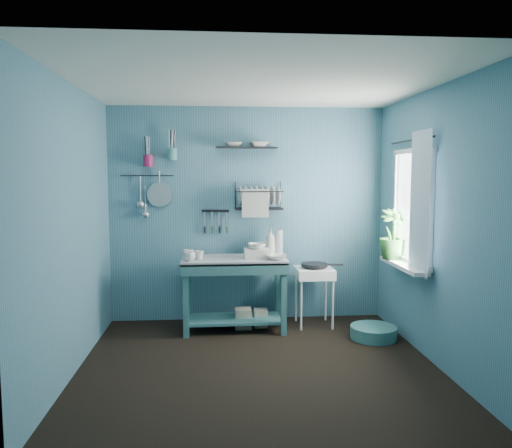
{
  "coord_description": "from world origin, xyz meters",
  "views": [
    {
      "loc": [
        -0.37,
        -4.34,
        1.71
      ],
      "look_at": [
        0.05,
        0.85,
        1.2
      ],
      "focal_mm": 35.0,
      "sensor_mm": 36.0,
      "label": 1
    }
  ],
  "objects": [
    {
      "name": "ceiling",
      "position": [
        0.0,
        0.0,
        2.5
      ],
      "size": [
        3.2,
        3.2,
        0.0
      ],
      "primitive_type": "plane",
      "rotation": [
        3.14,
        0.0,
        0.0
      ],
      "color": "silver",
      "rests_on": "ground"
    },
    {
      "name": "window_glass",
      "position": [
        1.59,
        0.45,
        1.4
      ],
      "size": [
        0.0,
        1.1,
        1.1
      ],
      "primitive_type": "plane",
      "rotation": [
        1.57,
        0.0,
        1.57
      ],
      "color": "white",
      "rests_on": "wall_right"
    },
    {
      "name": "utensil_cup_teal",
      "position": [
        -0.86,
        1.42,
        1.95
      ],
      "size": [
        0.11,
        0.11,
        0.13
      ],
      "primitive_type": "cylinder",
      "color": "teal",
      "rests_on": "wall_back"
    },
    {
      "name": "work_counter",
      "position": [
        -0.17,
        1.07,
        0.4
      ],
      "size": [
        1.18,
        0.66,
        0.81
      ],
      "primitive_type": "cube",
      "rotation": [
        0.0,
        0.0,
        -0.08
      ],
      "color": "#316568",
      "rests_on": "floor"
    },
    {
      "name": "tub_bowl",
      "position": [
        0.08,
        1.05,
        0.94
      ],
      "size": [
        0.2,
        0.19,
        0.06
      ],
      "primitive_type": "imported",
      "color": "silver",
      "rests_on": "wash_tub"
    },
    {
      "name": "curtain",
      "position": [
        1.52,
        0.15,
        1.45
      ],
      "size": [
        0.0,
        1.35,
        1.35
      ],
      "primitive_type": "plane",
      "rotation": [
        1.57,
        0.0,
        1.57
      ],
      "color": "white",
      "rests_on": "wall_right"
    },
    {
      "name": "knife_strip",
      "position": [
        -0.37,
        1.47,
        1.3
      ],
      "size": [
        0.32,
        0.06,
        0.03
      ],
      "primitive_type": "cube",
      "rotation": [
        0.0,
        0.0,
        -0.13
      ],
      "color": "black",
      "rests_on": "wall_back"
    },
    {
      "name": "ladle_outer",
      "position": [
        -1.23,
        1.46,
        1.55
      ],
      "size": [
        0.01,
        0.01,
        0.3
      ],
      "primitive_type": "cylinder",
      "color": "#B0B3B9",
      "rests_on": "wall_back"
    },
    {
      "name": "shelf_bowl_right",
      "position": [
        0.13,
        1.4,
        2.05
      ],
      "size": [
        0.24,
        0.24,
        0.06
      ],
      "primitive_type": "imported",
      "rotation": [
        0.0,
        0.0,
        0.08
      ],
      "color": "silver",
      "rests_on": "upper_shelf"
    },
    {
      "name": "wall_front",
      "position": [
        0.0,
        -1.5,
        1.25
      ],
      "size": [
        3.2,
        0.0,
        3.2
      ],
      "primitive_type": "plane",
      "rotation": [
        -1.57,
        0.0,
        0.0
      ],
      "color": "#3E6C7F",
      "rests_on": "ground"
    },
    {
      "name": "wall_back",
      "position": [
        0.0,
        1.5,
        1.25
      ],
      "size": [
        3.2,
        0.0,
        3.2
      ],
      "primitive_type": "plane",
      "rotation": [
        1.57,
        0.0,
        0.0
      ],
      "color": "#3E6C7F",
      "rests_on": "ground"
    },
    {
      "name": "windowsill",
      "position": [
        1.5,
        0.45,
        0.81
      ],
      "size": [
        0.16,
        0.95,
        0.04
      ],
      "primitive_type": "cube",
      "color": "white",
      "rests_on": "wall_right"
    },
    {
      "name": "potted_plant",
      "position": [
        1.49,
        0.74,
        1.09
      ],
      "size": [
        0.34,
        0.34,
        0.53
      ],
      "primitive_type": "imported",
      "rotation": [
        0.0,
        0.0,
        0.17
      ],
      "color": "#2D6729",
      "rests_on": "windowsill"
    },
    {
      "name": "wash_tub",
      "position": [
        0.08,
        1.05,
        0.86
      ],
      "size": [
        0.28,
        0.22,
        0.1
      ],
      "primitive_type": "cube",
      "color": "beige",
      "rests_on": "work_counter"
    },
    {
      "name": "storage_tin_large",
      "position": [
        -0.07,
        1.12,
        0.11
      ],
      "size": [
        0.18,
        0.18,
        0.22
      ],
      "primitive_type": "cube",
      "color": "gray",
      "rests_on": "floor"
    },
    {
      "name": "counter_bowl",
      "position": [
        0.28,
        0.92,
        0.83
      ],
      "size": [
        0.22,
        0.22,
        0.05
      ],
      "primitive_type": "imported",
      "color": "silver",
      "rests_on": "work_counter"
    },
    {
      "name": "wall_left",
      "position": [
        -1.6,
        0.0,
        1.25
      ],
      "size": [
        0.0,
        3.0,
        3.0
      ],
      "primitive_type": "plane",
      "rotation": [
        1.57,
        0.0,
        1.57
      ],
      "color": "#3E6C7F",
      "rests_on": "ground"
    },
    {
      "name": "floor_basin",
      "position": [
        1.27,
        0.64,
        0.07
      ],
      "size": [
        0.48,
        0.48,
        0.13
      ],
      "primitive_type": "cylinder",
      "color": "teal",
      "rests_on": "floor"
    },
    {
      "name": "floor",
      "position": [
        0.0,
        0.0,
        0.0
      ],
      "size": [
        3.2,
        3.2,
        0.0
      ],
      "primitive_type": "plane",
      "color": "black",
      "rests_on": "ground"
    },
    {
      "name": "storage_tin_small",
      "position": [
        0.13,
        1.15,
        0.1
      ],
      "size": [
        0.15,
        0.15,
        0.2
      ],
      "primitive_type": "cube",
      "color": "gray",
      "rests_on": "floor"
    },
    {
      "name": "water_bottle",
      "position": [
        0.35,
        1.29,
        0.95
      ],
      "size": [
        0.09,
        0.09,
        0.28
      ],
      "primitive_type": "cylinder",
      "color": "#ADBBC1",
      "rests_on": "work_counter"
    },
    {
      "name": "curtain_rod",
      "position": [
        1.54,
        0.45,
        2.05
      ],
      "size": [
        0.02,
        1.05,
        0.02
      ],
      "primitive_type": "cylinder",
      "rotation": [
        1.57,
        0.0,
        0.0
      ],
      "color": "black",
      "rests_on": "wall_right"
    },
    {
      "name": "shelf_bowl_left",
      "position": [
        -0.16,
        1.4,
        2.02
      ],
      "size": [
        0.21,
        0.21,
        0.05
      ],
      "primitive_type": "imported",
      "rotation": [
        0.0,
        0.0,
        -0.0
      ],
      "color": "silver",
      "rests_on": "upper_shelf"
    },
    {
      "name": "hook_rail",
      "position": [
        -1.15,
        1.47,
        1.71
      ],
      "size": [
        0.6,
        0.01,
        0.01
      ],
      "primitive_type": "cylinder",
      "rotation": [
        0.0,
        1.57,
        0.0
      ],
      "color": "black",
      "rests_on": "wall_back"
    },
    {
      "name": "mug_left",
      "position": [
        -0.65,
        0.91,
        0.85
      ],
      "size": [
        0.12,
        0.12,
        0.1
      ],
      "primitive_type": "imported",
      "color": "silver",
      "rests_on": "work_counter"
    },
    {
      "name": "mug_right",
      "position": [
        -0.67,
        1.07,
        0.85
      ],
      "size": [
        0.17,
        0.17,
        0.1
      ],
      "primitive_type": "imported",
      "rotation": [
        0.0,
        0.0,
        1.05
      ],
      "color": "silver",
      "rests_on": "work_counter"
    },
    {
      "name": "dish_rack",
      "position": [
        0.12,
        1.37,
        1.48
      ],
      "size": [
        0.58,
        0.33,
        0.32
      ],
      "primitive_type": "cube",
      "rotation": [
        0.0,
        0.0,
        0.17
      ],
      "color": "black",
      "rests_on": "wall_back"
    },
    {
      "name": "colander",
      "position": [
        -1.01,
        1.45,
        1.49
      ],
      "size": [
        0.28,
        0.03,
        0.28
      ],
      "primitive_type": "cylinder",
      "rotation": [
        1.54,
        0.0,
        0.0
      ],
      "color": "#B0B3B9",
      "rests_on": "wall_back"
    },
    {
      "name": "soap_bottle",
      "position": [
        0.25,
        1.27,
        0.96
      ],
      "size": [
        0.11,
        0.12,
        0.3
      ],
      "primitive_type": "imported",
      "color": "beige",
      "rests_on": "work_counter"
    },
    {
      "name": "wall_right",
      "position": [
        1.6,
        0.0,
        1.25
      ],
      "size": [
        0.0,
        3.0,
        3.0
      ],
      "primitive_type": "plane",
      "rotation": [
        1.57,
        0.0,
        -1.57
      ],
      "color": "#3E6C7F",
      "rests_on": "ground"
    },
    {
      "name": "ladle_inner",
      "position": [
        -1.18,
        1.46,
        1.43
      ],
      "size": [
        0.01,
        0.01,
        0.3
      ],
      "primitive_type": "cylinder",
      "color": "#B0B3B9",
      "rests_on": "wall_back"
    },
    {
      "name": "utensil_cup_magenta",
      "position": [
        -1.13,
        1.42,
        1.87
      ],
      "size": [
        0.11,
        0.11,
        0.13
      ],
      "primitive_type": "cylinder",
      "color": "#9B1C4D",
      "rests_on": "wall_back"
    },
    {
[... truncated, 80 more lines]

